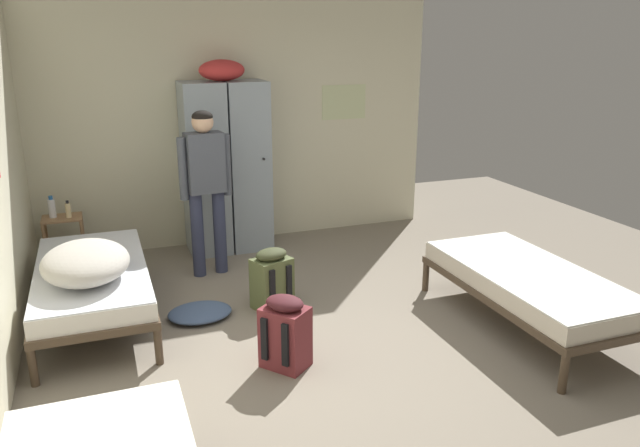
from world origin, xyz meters
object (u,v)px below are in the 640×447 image
object	(u,v)px
backpack_maroon	(286,333)
water_bottle	(52,208)
shelf_unit	(65,238)
lotion_bottle	(68,210)
clothes_pile_denim	(200,312)
locker_bank	(226,164)
bed_left_rear	(92,278)
backpack_olive	(271,280)
bedding_heap	(86,262)
person_traveler	(206,178)
bed_right	(529,282)

from	to	relation	value
backpack_maroon	water_bottle	bearing A→B (deg)	121.99
water_bottle	backpack_maroon	distance (m)	3.09
backpack_maroon	shelf_unit	bearing A→B (deg)	120.90
lotion_bottle	clothes_pile_denim	xyz separation A→B (m)	(1.01, -1.53, -0.60)
locker_bank	bed_left_rear	distance (m)	2.11
locker_bank	clothes_pile_denim	distance (m)	2.01
water_bottle	backpack_olive	xyz separation A→B (m)	(1.80, -1.60, -0.41)
water_bottle	backpack_maroon	bearing A→B (deg)	-58.01
bedding_heap	water_bottle	xyz separation A→B (m)	(-0.30, 1.60, 0.04)
locker_bank	clothes_pile_denim	size ratio (longest dim) A/B	3.82
bedding_heap	backpack_maroon	world-z (taller)	bedding_heap
backpack_maroon	clothes_pile_denim	distance (m)	1.12
locker_bank	backpack_olive	world-z (taller)	locker_bank
bed_left_rear	person_traveler	xyz separation A→B (m)	(1.11, 0.72, 0.61)
lotion_bottle	bed_right	bearing A→B (deg)	-36.47
locker_bank	bed_right	distance (m)	3.39
bed_left_rear	clothes_pile_denim	bearing A→B (deg)	-17.40
shelf_unit	backpack_maroon	bearing A→B (deg)	-59.10
person_traveler	bed_left_rear	bearing A→B (deg)	-146.95
locker_bank	bed_left_rear	xyz separation A→B (m)	(-1.46, -1.41, -0.59)
locker_bank	bedding_heap	distance (m)	2.27
locker_bank	bed_right	world-z (taller)	locker_bank
person_traveler	bed_right	bearing A→B (deg)	-42.58
bed_right	water_bottle	xyz separation A→B (m)	(-3.68, 2.67, 0.29)
person_traveler	water_bottle	world-z (taller)	person_traveler
water_bottle	bed_right	bearing A→B (deg)	-35.95
bed_right	lotion_bottle	size ratio (longest dim) A/B	10.93
bed_left_rear	water_bottle	size ratio (longest dim) A/B	8.60
bed_left_rear	bedding_heap	xyz separation A→B (m)	(-0.03, -0.27, 0.25)
locker_bank	water_bottle	size ratio (longest dim) A/B	9.37
person_traveler	backpack_olive	xyz separation A→B (m)	(0.36, -0.99, -0.73)
locker_bank	bed_left_rear	size ratio (longest dim) A/B	1.09
person_traveler	bedding_heap	bearing A→B (deg)	-138.74
lotion_bottle	backpack_olive	bearing A→B (deg)	-43.02
person_traveler	lotion_bottle	bearing A→B (deg)	156.92
shelf_unit	bed_left_rear	xyz separation A→B (m)	(0.25, -1.31, 0.04)
bed_left_rear	bed_right	bearing A→B (deg)	-21.77
backpack_maroon	clothes_pile_denim	world-z (taller)	backpack_maroon
bed_right	water_bottle	bearing A→B (deg)	144.05
bedding_heap	person_traveler	distance (m)	1.55
locker_bank	water_bottle	world-z (taller)	locker_bank
bed_right	backpack_olive	world-z (taller)	backpack_olive
shelf_unit	bed_right	bearing A→B (deg)	-36.34
backpack_olive	clothes_pile_denim	world-z (taller)	backpack_olive
bed_right	bed_left_rear	size ratio (longest dim) A/B	1.00
bed_right	backpack_maroon	bearing A→B (deg)	177.93
backpack_olive	water_bottle	bearing A→B (deg)	138.38
bedding_heap	person_traveler	xyz separation A→B (m)	(1.13, 1.00, 0.36)
clothes_pile_denim	bedding_heap	bearing A→B (deg)	-179.07
locker_bank	bed_right	size ratio (longest dim) A/B	1.09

